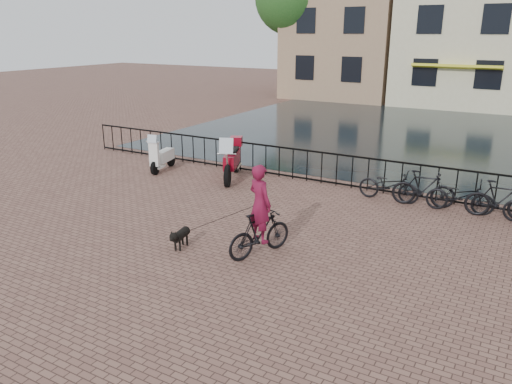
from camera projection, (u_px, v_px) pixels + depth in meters
The scene contains 13 objects.
ground at pixel (173, 300), 8.97m from camera, with size 100.00×100.00×0.00m, color brown.
canal_water at pixel (409, 134), 23.23m from camera, with size 20.00×20.00×0.00m, color black.
railing at pixel (337, 170), 15.41m from camera, with size 20.00×0.05×1.02m.
canal_house_left at pixel (354, 3), 35.27m from camera, with size 7.50×9.00×12.80m.
canal_house_mid at pixel (475, 9), 31.62m from camera, with size 8.00×9.50×11.80m.
cyclist at pixel (260, 216), 10.51m from camera, with size 1.09×1.78×2.35m.
dog at pixel (181, 237), 11.05m from camera, with size 0.37×0.78×0.50m.
motorcycle at pixel (232, 155), 16.01m from camera, with size 1.35×2.25×1.59m.
scooter at pixel (162, 150), 17.06m from camera, with size 0.75×1.57×1.40m.
parked_bike_0 at pixel (389, 185), 14.08m from camera, with size 0.60×1.72×0.90m, color black.
parked_bike_1 at pixel (423, 189), 13.61m from camera, with size 0.47×1.66×1.00m, color black.
parked_bike_2 at pixel (460, 196), 13.18m from camera, with size 0.60×1.72×0.90m, color black.
parked_bike_3 at pixel (500, 200), 12.71m from camera, with size 0.47×1.66×1.00m, color black.
Camera 1 is at (5.25, -6.12, 4.63)m, focal length 35.00 mm.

